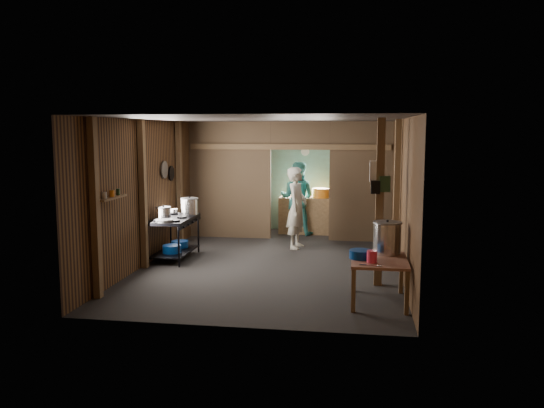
% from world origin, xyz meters
% --- Properties ---
extents(floor, '(4.50, 7.00, 0.00)m').
position_xyz_m(floor, '(0.00, 0.00, 0.00)').
color(floor, black).
rests_on(floor, ground).
extents(ceiling, '(4.50, 7.00, 0.00)m').
position_xyz_m(ceiling, '(0.00, 0.00, 2.60)').
color(ceiling, '#4D443F').
rests_on(ceiling, ground).
extents(wall_back, '(4.50, 0.00, 2.60)m').
position_xyz_m(wall_back, '(0.00, 3.50, 1.30)').
color(wall_back, brown).
rests_on(wall_back, ground).
extents(wall_front, '(4.50, 0.00, 2.60)m').
position_xyz_m(wall_front, '(0.00, -3.50, 1.30)').
color(wall_front, brown).
rests_on(wall_front, ground).
extents(wall_left, '(0.00, 7.00, 2.60)m').
position_xyz_m(wall_left, '(-2.25, 0.00, 1.30)').
color(wall_left, brown).
rests_on(wall_left, ground).
extents(wall_right, '(0.00, 7.00, 2.60)m').
position_xyz_m(wall_right, '(2.25, 0.00, 1.30)').
color(wall_right, brown).
rests_on(wall_right, ground).
extents(partition_left, '(1.85, 0.10, 2.60)m').
position_xyz_m(partition_left, '(-1.32, 2.20, 1.30)').
color(partition_left, brown).
rests_on(partition_left, floor).
extents(partition_right, '(1.35, 0.10, 2.60)m').
position_xyz_m(partition_right, '(1.57, 2.20, 1.30)').
color(partition_right, brown).
rests_on(partition_right, floor).
extents(partition_header, '(1.30, 0.10, 0.60)m').
position_xyz_m(partition_header, '(0.25, 2.20, 2.30)').
color(partition_header, brown).
rests_on(partition_header, wall_back).
extents(turquoise_panel, '(4.40, 0.06, 2.50)m').
position_xyz_m(turquoise_panel, '(0.00, 3.44, 1.25)').
color(turquoise_panel, '#659C94').
rests_on(turquoise_panel, wall_back).
extents(back_counter, '(1.20, 0.50, 0.85)m').
position_xyz_m(back_counter, '(0.30, 2.95, 0.42)').
color(back_counter, olive).
rests_on(back_counter, floor).
extents(wall_clock, '(0.20, 0.03, 0.20)m').
position_xyz_m(wall_clock, '(0.25, 3.40, 1.90)').
color(wall_clock, silver).
rests_on(wall_clock, wall_back).
extents(post_left_a, '(0.10, 0.12, 2.60)m').
position_xyz_m(post_left_a, '(-2.18, -2.60, 1.30)').
color(post_left_a, olive).
rests_on(post_left_a, floor).
extents(post_left_b, '(0.10, 0.12, 2.60)m').
position_xyz_m(post_left_b, '(-2.18, -0.80, 1.30)').
color(post_left_b, olive).
rests_on(post_left_b, floor).
extents(post_left_c, '(0.10, 0.12, 2.60)m').
position_xyz_m(post_left_c, '(-2.18, 1.20, 1.30)').
color(post_left_c, olive).
rests_on(post_left_c, floor).
extents(post_right, '(0.10, 0.12, 2.60)m').
position_xyz_m(post_right, '(2.18, -0.20, 1.30)').
color(post_right, olive).
rests_on(post_right, floor).
extents(post_free, '(0.12, 0.12, 2.60)m').
position_xyz_m(post_free, '(1.85, -1.30, 1.30)').
color(post_free, olive).
rests_on(post_free, floor).
extents(cross_beam, '(4.40, 0.12, 0.12)m').
position_xyz_m(cross_beam, '(0.00, 2.15, 2.05)').
color(cross_beam, olive).
rests_on(cross_beam, wall_left).
extents(pan_lid_big, '(0.03, 0.34, 0.34)m').
position_xyz_m(pan_lid_big, '(-2.21, 0.40, 1.65)').
color(pan_lid_big, gray).
rests_on(pan_lid_big, wall_left).
extents(pan_lid_small, '(0.03, 0.30, 0.30)m').
position_xyz_m(pan_lid_small, '(-2.21, 0.80, 1.55)').
color(pan_lid_small, black).
rests_on(pan_lid_small, wall_left).
extents(wall_shelf, '(0.14, 0.80, 0.03)m').
position_xyz_m(wall_shelf, '(-2.15, -2.10, 1.40)').
color(wall_shelf, olive).
rests_on(wall_shelf, wall_left).
extents(jar_white, '(0.07, 0.07, 0.10)m').
position_xyz_m(jar_white, '(-2.15, -2.35, 1.47)').
color(jar_white, silver).
rests_on(jar_white, wall_shelf).
extents(jar_yellow, '(0.08, 0.08, 0.10)m').
position_xyz_m(jar_yellow, '(-2.15, -2.10, 1.47)').
color(jar_yellow, orange).
rests_on(jar_yellow, wall_shelf).
extents(jar_green, '(0.06, 0.06, 0.10)m').
position_xyz_m(jar_green, '(-2.15, -1.88, 1.47)').
color(jar_green, '#254729').
rests_on(jar_green, wall_shelf).
extents(bag_white, '(0.22, 0.15, 0.32)m').
position_xyz_m(bag_white, '(1.80, -1.22, 1.78)').
color(bag_white, silver).
rests_on(bag_white, post_free).
extents(bag_green, '(0.16, 0.12, 0.24)m').
position_xyz_m(bag_green, '(1.92, -1.36, 1.60)').
color(bag_green, '#254729').
rests_on(bag_green, post_free).
extents(bag_black, '(0.14, 0.10, 0.20)m').
position_xyz_m(bag_black, '(1.78, -1.38, 1.55)').
color(bag_black, black).
rests_on(bag_black, post_free).
extents(gas_range, '(0.69, 1.33, 0.79)m').
position_xyz_m(gas_range, '(-1.88, -0.07, 0.39)').
color(gas_range, black).
rests_on(gas_range, floor).
extents(prep_table, '(0.77, 1.06, 0.63)m').
position_xyz_m(prep_table, '(1.83, -2.20, 0.31)').
color(prep_table, '#AC795E').
rests_on(prep_table, floor).
extents(stove_pot_large, '(0.42, 0.42, 0.34)m').
position_xyz_m(stove_pot_large, '(-1.71, 0.38, 0.94)').
color(stove_pot_large, silver).
rests_on(stove_pot_large, gas_range).
extents(stove_pot_med, '(0.28, 0.28, 0.23)m').
position_xyz_m(stove_pot_med, '(-2.05, -0.16, 0.88)').
color(stove_pot_med, silver).
rests_on(stove_pot_med, gas_range).
extents(stove_saucepan, '(0.15, 0.15, 0.09)m').
position_xyz_m(stove_saucepan, '(-2.05, 0.44, 0.83)').
color(stove_saucepan, silver).
rests_on(stove_saucepan, gas_range).
extents(frying_pan, '(0.42, 0.58, 0.07)m').
position_xyz_m(frying_pan, '(-1.88, -0.59, 0.81)').
color(frying_pan, gray).
rests_on(frying_pan, gas_range).
extents(blue_tub_front, '(0.35, 0.35, 0.14)m').
position_xyz_m(blue_tub_front, '(-1.88, -0.23, 0.22)').
color(blue_tub_front, navy).
rests_on(blue_tub_front, gas_range).
extents(blue_tub_back, '(0.33, 0.33, 0.13)m').
position_xyz_m(blue_tub_back, '(-1.88, 0.24, 0.22)').
color(blue_tub_back, navy).
rests_on(blue_tub_back, gas_range).
extents(stock_pot, '(0.48, 0.48, 0.49)m').
position_xyz_m(stock_pot, '(1.95, -1.85, 0.85)').
color(stock_pot, silver).
rests_on(stock_pot, prep_table).
extents(wash_basin, '(0.37, 0.37, 0.12)m').
position_xyz_m(wash_basin, '(1.57, -2.22, 0.69)').
color(wash_basin, navy).
rests_on(wash_basin, prep_table).
extents(pink_bucket, '(0.15, 0.15, 0.17)m').
position_xyz_m(pink_bucket, '(1.72, -2.45, 0.71)').
color(pink_bucket, '#FB355A').
rests_on(pink_bucket, prep_table).
extents(knife, '(0.30, 0.08, 0.01)m').
position_xyz_m(knife, '(1.70, -2.63, 0.63)').
color(knife, silver).
rests_on(knife, prep_table).
extents(yellow_tub, '(0.39, 0.39, 0.22)m').
position_xyz_m(yellow_tub, '(0.66, 2.95, 0.96)').
color(yellow_tub, orange).
rests_on(yellow_tub, back_counter).
extents(red_cup, '(0.13, 0.13, 0.16)m').
position_xyz_m(red_cup, '(0.04, 2.95, 0.93)').
color(red_cup, '#9C3D19').
rests_on(red_cup, back_counter).
extents(cook, '(0.50, 0.67, 1.67)m').
position_xyz_m(cook, '(0.29, 1.26, 0.84)').
color(cook, beige).
rests_on(cook, floor).
extents(worker_back, '(0.92, 0.78, 1.69)m').
position_xyz_m(worker_back, '(0.13, 2.79, 0.85)').
color(worker_back, teal).
rests_on(worker_back, floor).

